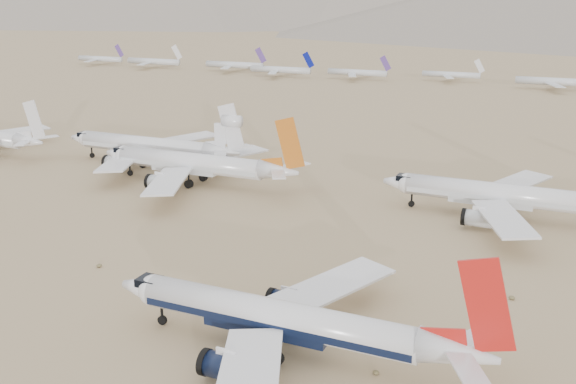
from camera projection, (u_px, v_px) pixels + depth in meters
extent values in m
plane|color=#896C4F|center=(204.00, 340.00, 89.75)|extent=(7000.00, 7000.00, 0.00)
cylinder|color=silver|center=(275.00, 316.00, 85.48)|extent=(38.89, 4.60, 4.60)
cube|color=black|center=(275.00, 320.00, 85.65)|extent=(38.11, 4.67, 1.03)
sphere|color=silver|center=(154.00, 290.00, 93.04)|extent=(4.60, 4.60, 4.60)
cube|color=black|center=(149.00, 281.00, 92.95)|extent=(3.22, 2.99, 1.15)
cone|color=silver|center=(458.00, 352.00, 76.03)|extent=(9.72, 4.60, 4.60)
cube|color=silver|center=(248.00, 380.00, 72.62)|extent=(15.02, 23.67, 0.72)
cube|color=silver|center=(469.00, 371.00, 71.22)|extent=(6.17, 8.07, 0.28)
cylinder|color=black|center=(226.00, 367.00, 78.80)|extent=(5.40, 3.31, 3.31)
cube|color=silver|center=(332.00, 285.00, 96.47)|extent=(15.02, 23.67, 0.72)
cube|color=silver|center=(481.00, 334.00, 79.04)|extent=(6.17, 8.07, 0.28)
cylinder|color=black|center=(289.00, 303.00, 95.51)|extent=(5.40, 3.31, 3.31)
cube|color=red|center=(487.00, 306.00, 73.03)|extent=(7.37, 0.37, 12.14)
cylinder|color=black|center=(162.00, 320.00, 93.93)|extent=(1.38, 0.57, 1.38)
cylinder|color=black|center=(276.00, 359.00, 83.29)|extent=(1.93, 1.15, 1.93)
cylinder|color=black|center=(296.00, 336.00, 88.92)|extent=(1.93, 1.15, 1.93)
cylinder|color=silver|center=(497.00, 193.00, 138.43)|extent=(39.09, 4.75, 4.75)
cube|color=silver|center=(496.00, 196.00, 138.60)|extent=(38.31, 4.82, 1.07)
sphere|color=silver|center=(407.00, 183.00, 146.04)|extent=(4.75, 4.75, 4.75)
cube|color=black|center=(405.00, 177.00, 145.93)|extent=(3.33, 3.09, 1.19)
cube|color=silver|center=(504.00, 218.00, 125.45)|extent=(15.10, 23.79, 0.74)
cylinder|color=silver|center=(478.00, 219.00, 131.68)|extent=(5.43, 3.42, 3.42)
cube|color=silver|center=(517.00, 183.00, 149.55)|extent=(15.10, 23.79, 0.74)
cylinder|color=silver|center=(491.00, 193.00, 148.60)|extent=(5.43, 3.42, 3.42)
cylinder|color=black|center=(411.00, 204.00, 146.95)|extent=(1.43, 0.59, 1.43)
cylinder|color=black|center=(501.00, 219.00, 136.19)|extent=(2.00, 1.19, 2.00)
cylinder|color=black|center=(504.00, 210.00, 142.00)|extent=(2.00, 1.19, 2.00)
cylinder|color=silver|center=(190.00, 162.00, 163.77)|extent=(40.71, 4.98, 4.98)
cube|color=silver|center=(190.00, 165.00, 163.95)|extent=(39.89, 5.05, 1.12)
sphere|color=silver|center=(125.00, 155.00, 171.69)|extent=(4.98, 4.98, 4.98)
cube|color=black|center=(122.00, 149.00, 171.58)|extent=(3.48, 3.23, 1.24)
cone|color=silver|center=(279.00, 171.00, 153.88)|extent=(10.18, 4.98, 4.98)
cube|color=silver|center=(168.00, 181.00, 150.24)|extent=(15.72, 24.77, 0.77)
cube|color=silver|center=(278.00, 174.00, 148.81)|extent=(6.46, 8.45, 0.30)
cylinder|color=silver|center=(160.00, 183.00, 156.74)|extent=(5.65, 3.58, 3.58)
cube|color=silver|center=(228.00, 155.00, 175.36)|extent=(15.72, 24.77, 0.77)
cube|color=silver|center=(294.00, 165.00, 157.04)|extent=(6.46, 8.45, 0.30)
cylinder|color=silver|center=(203.00, 164.00, 174.37)|extent=(5.65, 3.58, 3.58)
cube|color=#C4641A|center=(290.00, 143.00, 150.73)|extent=(7.71, 0.40, 12.71)
cylinder|color=black|center=(130.00, 173.00, 172.65)|extent=(1.49, 0.62, 1.49)
cylinder|color=black|center=(189.00, 184.00, 161.42)|extent=(2.09, 1.24, 2.09)
cylinder|color=black|center=(203.00, 177.00, 167.51)|extent=(2.09, 1.24, 2.09)
cylinder|color=silver|center=(145.00, 145.00, 183.06)|extent=(41.31, 4.95, 4.95)
cube|color=silver|center=(145.00, 147.00, 183.24)|extent=(40.48, 5.02, 1.11)
sphere|color=silver|center=(87.00, 139.00, 191.09)|extent=(4.95, 4.95, 4.95)
cube|color=black|center=(85.00, 134.00, 190.98)|extent=(3.46, 3.21, 1.24)
cone|color=silver|center=(223.00, 152.00, 173.02)|extent=(10.33, 4.95, 4.95)
cube|color=silver|center=(122.00, 160.00, 169.37)|extent=(15.95, 25.14, 0.77)
cube|color=silver|center=(220.00, 154.00, 167.90)|extent=(6.56, 8.57, 0.30)
cylinder|color=silver|center=(116.00, 163.00, 175.94)|extent=(5.74, 3.56, 3.56)
cube|color=silver|center=(182.00, 139.00, 194.76)|extent=(15.95, 25.14, 0.77)
cube|color=silver|center=(237.00, 147.00, 176.22)|extent=(6.56, 8.57, 0.30)
cylinder|color=silver|center=(159.00, 148.00, 193.75)|extent=(5.74, 3.56, 3.56)
cube|color=silver|center=(231.00, 127.00, 169.83)|extent=(7.83, 0.40, 12.90)
cylinder|color=silver|center=(232.00, 121.00, 169.26)|extent=(5.16, 3.21, 3.21)
cylinder|color=black|center=(92.00, 155.00, 192.04)|extent=(1.48, 0.62, 1.48)
cylinder|color=black|center=(143.00, 164.00, 180.71)|extent=(2.08, 1.24, 2.08)
cylinder|color=black|center=(158.00, 159.00, 186.76)|extent=(2.08, 1.24, 2.08)
cone|color=silver|center=(30.00, 141.00, 187.66)|extent=(9.43, 4.63, 4.63)
cube|color=silver|center=(23.00, 143.00, 182.96)|extent=(5.99, 7.83, 0.28)
cube|color=silver|center=(14.00, 131.00, 207.58)|extent=(14.57, 22.96, 0.71)
cube|color=silver|center=(45.00, 137.00, 190.59)|extent=(5.99, 7.83, 0.28)
cube|color=silver|center=(34.00, 120.00, 184.74)|extent=(7.15, 0.37, 11.78)
cylinder|color=silver|center=(100.00, 59.00, 458.55)|extent=(37.18, 3.67, 3.67)
cube|color=#543887|center=(119.00, 51.00, 449.95)|extent=(7.40, 0.37, 9.33)
cube|color=silver|center=(91.00, 61.00, 450.30)|extent=(9.80, 17.12, 0.37)
cube|color=silver|center=(109.00, 58.00, 467.13)|extent=(9.80, 17.12, 0.37)
cylinder|color=silver|center=(153.00, 61.00, 437.62)|extent=(40.81, 4.03, 4.03)
cube|color=silver|center=(177.00, 52.00, 428.17)|extent=(8.13, 0.40, 10.24)
cube|color=silver|center=(144.00, 64.00, 428.56)|extent=(10.75, 18.79, 0.40)
cube|color=silver|center=(162.00, 61.00, 447.03)|extent=(10.75, 18.79, 0.40)
cylinder|color=silver|center=(234.00, 65.00, 414.97)|extent=(40.67, 4.02, 4.02)
cube|color=#543887|center=(261.00, 55.00, 405.56)|extent=(8.10, 0.40, 10.20)
cube|color=silver|center=(226.00, 67.00, 405.94)|extent=(10.71, 18.72, 0.40)
cube|color=silver|center=(242.00, 64.00, 424.35)|extent=(10.71, 18.72, 0.40)
cylinder|color=silver|center=(280.00, 70.00, 387.92)|extent=(39.02, 3.86, 3.86)
cube|color=navy|center=(308.00, 60.00, 378.89)|extent=(7.77, 0.39, 9.79)
cube|color=silver|center=(273.00, 72.00, 379.26)|extent=(10.28, 17.96, 0.39)
cube|color=silver|center=(287.00, 69.00, 396.92)|extent=(10.28, 17.96, 0.39)
cylinder|color=silver|center=(357.00, 72.00, 375.02)|extent=(35.66, 3.52, 3.52)
cube|color=#543887|center=(385.00, 63.00, 366.76)|extent=(7.10, 0.35, 8.94)
cube|color=silver|center=(352.00, 75.00, 367.10)|extent=(9.39, 16.41, 0.35)
cube|color=silver|center=(362.00, 72.00, 383.24)|extent=(9.39, 16.41, 0.35)
cylinder|color=silver|center=(451.00, 75.00, 366.11)|extent=(32.66, 3.23, 3.23)
cube|color=silver|center=(479.00, 66.00, 358.55)|extent=(6.50, 0.32, 8.19)
cube|color=silver|center=(448.00, 77.00, 358.86)|extent=(8.60, 15.03, 0.32)
cube|color=silver|center=(454.00, 74.00, 373.64)|extent=(8.60, 15.03, 0.32)
cylinder|color=silver|center=(556.00, 82.00, 332.37)|extent=(40.08, 3.96, 3.96)
cube|color=silver|center=(555.00, 85.00, 323.47)|extent=(10.56, 18.45, 0.40)
cube|color=silver|center=(557.00, 80.00, 341.61)|extent=(10.56, 18.45, 0.40)
ellipsoid|color=brown|center=(99.00, 266.00, 114.09)|extent=(0.98, 0.98, 0.54)
ellipsoid|color=brown|center=(376.00, 372.00, 81.59)|extent=(0.84, 0.84, 0.46)
ellipsoid|color=brown|center=(512.00, 298.00, 101.87)|extent=(0.98, 0.98, 0.54)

